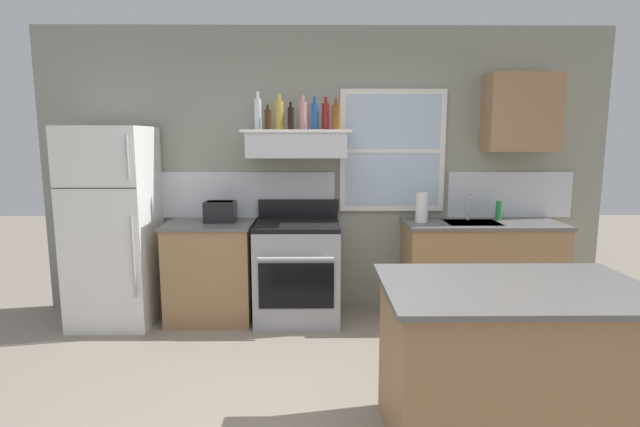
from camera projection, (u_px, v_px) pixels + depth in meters
name	position (u px, v px, depth m)	size (l,w,h in m)	color
back_wall	(327.00, 171.00, 4.76)	(5.40, 0.11, 2.70)	gray
refrigerator	(114.00, 226.00, 4.43)	(0.70, 0.72, 1.77)	white
counter_left_of_stove	(211.00, 271.00, 4.56)	(0.79, 0.63, 0.91)	#9E754C
toaster	(220.00, 211.00, 4.51)	(0.30, 0.20, 0.19)	black
stove_range	(298.00, 271.00, 4.53)	(0.76, 0.69, 1.09)	#9EA0A5
range_hood_shelf	(297.00, 143.00, 4.45)	(0.96, 0.52, 0.24)	silver
bottle_clear_tall	(258.00, 114.00, 4.46)	(0.06, 0.06, 0.34)	silver
bottle_brown_stout	(268.00, 119.00, 4.39)	(0.06, 0.06, 0.22)	#381E0F
bottle_champagne_gold_foil	(279.00, 115.00, 4.44)	(0.08, 0.08, 0.32)	#B29333
bottle_balsamic_dark	(291.00, 118.00, 4.36)	(0.06, 0.06, 0.24)	black
bottle_rose_pink	(303.00, 115.00, 4.46)	(0.07, 0.07, 0.31)	#C67F84
bottle_blue_liqueur	(315.00, 116.00, 4.42)	(0.07, 0.07, 0.29)	#1E478C
bottle_red_label_wine	(326.00, 116.00, 4.44)	(0.07, 0.07, 0.29)	maroon
bottle_amber_wine	(336.00, 117.00, 4.39)	(0.07, 0.07, 0.27)	brown
counter_right_with_sink	(480.00, 270.00, 4.59)	(1.43, 0.63, 0.91)	#9E754C
sink_faucet	(469.00, 202.00, 4.59)	(0.03, 0.17, 0.28)	silver
paper_towel_roll	(422.00, 208.00, 4.49)	(0.11, 0.11, 0.27)	white
dish_soap_bottle	(499.00, 211.00, 4.61)	(0.06, 0.06, 0.18)	#268C3F
kitchen_island	(511.00, 366.00, 2.66)	(1.40, 0.90, 0.91)	#9E754C
upper_cabinet_right	(521.00, 113.00, 4.51)	(0.64, 0.32, 0.70)	#9E754C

